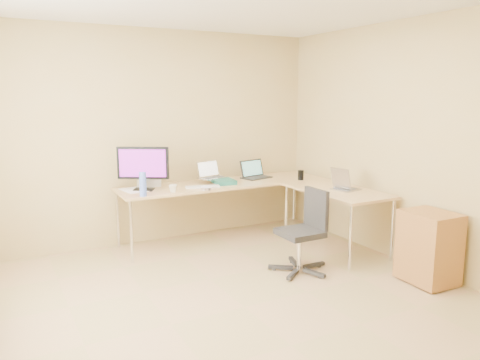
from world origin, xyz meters
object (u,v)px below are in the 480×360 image
water_bottle (143,184)px  desk_fan (147,176)px  desk_return (336,220)px  laptop_black (256,169)px  keyboard (203,187)px  monitor (143,168)px  desk_main (224,211)px  cabinet (429,247)px  laptop_return (346,181)px  office_chair (300,225)px  laptop_center (212,170)px  mug (173,189)px

water_bottle → desk_fan: bearing=67.8°
desk_return → laptop_black: size_ratio=3.44×
keyboard → monitor: bearing=179.3°
keyboard → desk_fan: 0.68m
desk_fan → desk_main: bearing=8.4°
keyboard → cabinet: 2.56m
laptop_return → office_chair: bearing=97.6°
monitor → water_bottle: size_ratio=2.21×
monitor → office_chair: bearing=-18.7°
desk_main → monitor: bearing=178.8°
desk_fan → office_chair: desk_fan is taller
laptop_black → laptop_return: bearing=-79.4°
monitor → laptop_center: size_ratio=1.79×
keyboard → desk_main: bearing=38.3°
desk_main → laptop_center: laptop_center is taller
monitor → water_bottle: bearing=-77.5°
mug → water_bottle: water_bottle is taller
desk_main → water_bottle: (-1.13, -0.30, 0.50)m
monitor → laptop_black: 1.55m
desk_main → desk_return: (0.98, -1.00, 0.00)m
laptop_center → keyboard: 0.38m
water_bottle → cabinet: bearing=-40.4°
desk_fan → office_chair: bearing=-34.3°
laptop_black → water_bottle: water_bottle is taller
monitor → laptop_black: monitor is taller
cabinet → mug: bearing=136.2°
laptop_return → desk_main: bearing=32.2°
laptop_black → water_bottle: bearing=179.7°
desk_fan → laptop_black: bearing=16.5°
monitor → water_bottle: (-0.10, -0.32, -0.12)m
desk_main → laptop_return: (1.05, -1.07, 0.47)m
desk_main → mug: bearing=-161.8°
desk_main → laptop_return: bearing=-45.5°
laptop_black → keyboard: laptop_black is taller
desk_return → desk_fan: (-1.90, 1.20, 0.49)m
monitor → laptop_return: (2.07, -1.09, -0.15)m
laptop_return → desk_return: bearing=34.7°
office_chair → desk_fan: bearing=125.2°
laptop_center → office_chair: (0.31, -1.47, -0.39)m
keyboard → laptop_return: laptop_return is taller
laptop_return → laptop_black: bearing=12.0°
laptop_return → office_chair: laptop_return is taller
laptop_black → mug: laptop_black is taller
keyboard → desk_return: bearing=-17.5°
laptop_black → office_chair: size_ratio=0.43×
laptop_center → mug: 0.74m
laptop_return → laptop_center: bearing=32.9°
cabinet → laptop_black: bearing=106.8°
keyboard → mug: bearing=-152.3°
desk_fan → office_chair: (1.11, -1.58, -0.36)m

